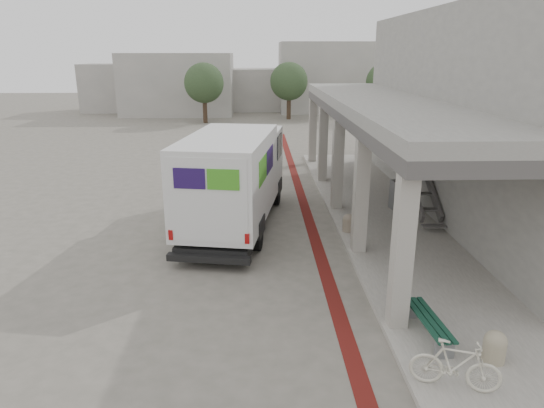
{
  "coord_description": "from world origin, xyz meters",
  "views": [
    {
      "loc": [
        -0.77,
        -12.3,
        5.52
      ],
      "look_at": [
        -0.37,
        0.22,
        1.6
      ],
      "focal_mm": 32.0,
      "sensor_mm": 36.0,
      "label": 1
    }
  ],
  "objects_px": {
    "utility_cabinet": "(399,195)",
    "bicycle_cream": "(456,365)",
    "fedex_truck": "(235,176)",
    "bench": "(429,323)"
  },
  "relations": [
    {
      "from": "utility_cabinet",
      "to": "bicycle_cream",
      "type": "distance_m",
      "value": 9.88
    },
    {
      "from": "fedex_truck",
      "to": "utility_cabinet",
      "type": "bearing_deg",
      "value": 21.2
    },
    {
      "from": "utility_cabinet",
      "to": "bicycle_cream",
      "type": "relative_size",
      "value": 0.71
    },
    {
      "from": "utility_cabinet",
      "to": "bench",
      "type": "bearing_deg",
      "value": -111.4
    },
    {
      "from": "bench",
      "to": "bicycle_cream",
      "type": "xyz_separation_m",
      "value": [
        -0.1,
        -1.55,
        0.15
      ]
    },
    {
      "from": "bicycle_cream",
      "to": "fedex_truck",
      "type": "bearing_deg",
      "value": 43.63
    },
    {
      "from": "utility_cabinet",
      "to": "bicycle_cream",
      "type": "bearing_deg",
      "value": -110.14
    },
    {
      "from": "fedex_truck",
      "to": "bicycle_cream",
      "type": "distance_m",
      "value": 9.46
    },
    {
      "from": "fedex_truck",
      "to": "bicycle_cream",
      "type": "relative_size",
      "value": 5.18
    },
    {
      "from": "fedex_truck",
      "to": "utility_cabinet",
      "type": "distance_m",
      "value": 6.01
    }
  ]
}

